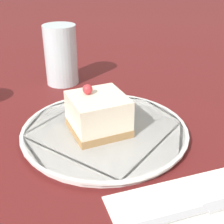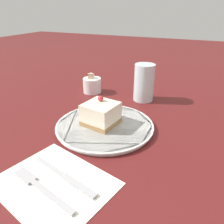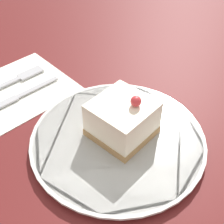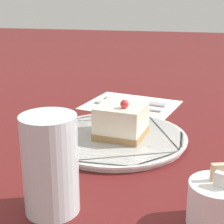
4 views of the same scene
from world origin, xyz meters
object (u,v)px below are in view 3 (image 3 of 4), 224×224
at_px(fork, 11,82).
at_px(knife, 9,101).
at_px(plate, 118,140).
at_px(cake_slice, 122,119).

xyz_separation_m(fork, knife, (0.04, -0.04, 0.00)).
relative_size(plate, cake_slice, 2.76).
bearing_deg(knife, fork, 146.87).
bearing_deg(knife, cake_slice, 24.57).
height_order(cake_slice, fork, cake_slice).
relative_size(cake_slice, knife, 0.57).
bearing_deg(cake_slice, knife, -160.92).
xyz_separation_m(cake_slice, fork, (-0.26, 0.00, -0.04)).
distance_m(plate, cake_slice, 0.04).
height_order(fork, knife, same).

